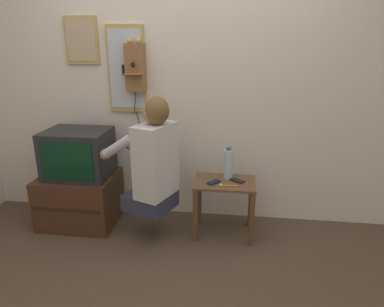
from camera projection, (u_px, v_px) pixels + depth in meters
The scene contains 13 objects.
ground_plane at pixel (162, 287), 2.40m from camera, with size 14.00×14.00×0.00m, color #4C3D2D.
wall_back at pixel (185, 84), 3.07m from camera, with size 6.80×0.05×2.55m.
side_table at pixel (224, 194), 2.96m from camera, with size 0.52×0.36×0.50m.
person at pixel (153, 159), 2.77m from camera, with size 0.64×0.55×0.96m.
tv_stand at pixel (80, 199), 3.20m from camera, with size 0.68×0.54×0.47m.
television at pixel (78, 153), 3.07m from camera, with size 0.56×0.44×0.43m.
wall_phone_antique at pixel (135, 67), 3.00m from camera, with size 0.21×0.18×0.83m.
framed_picture at pixel (82, 40), 3.03m from camera, with size 0.31×0.03×0.41m.
wall_mirror at pixel (126, 69), 3.06m from camera, with size 0.34×0.03×0.76m.
cell_phone_held at pixel (214, 182), 2.89m from camera, with size 0.12×0.14×0.01m.
cell_phone_spare at pixel (237, 181), 2.93m from camera, with size 0.14×0.12×0.01m.
water_bottle at pixel (228, 164), 2.96m from camera, with size 0.08×0.08×0.28m.
toothbrush at pixel (228, 186), 2.82m from camera, with size 0.16×0.04×0.02m.
Camera 1 is at (0.47, -1.94, 1.65)m, focal length 32.00 mm.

